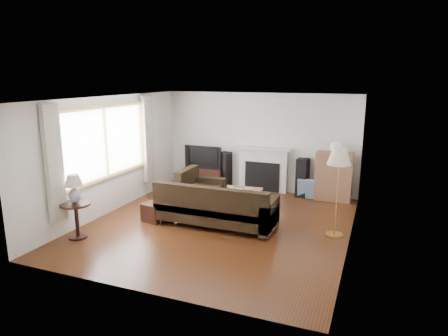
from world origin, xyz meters
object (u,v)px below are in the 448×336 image
at_px(tv_stand, 205,177).
at_px(coffee_table, 239,197).
at_px(bookshelf, 334,176).
at_px(side_table, 77,221).
at_px(floor_lamp, 337,193).
at_px(sectional_sofa, 216,206).

xyz_separation_m(tv_stand, coffee_table, (1.37, -1.19, -0.07)).
relative_size(bookshelf, side_table, 1.74).
bearing_deg(side_table, coffee_table, 53.36).
xyz_separation_m(floor_lamp, side_table, (-4.37, -1.84, -0.50)).
bearing_deg(coffee_table, tv_stand, 134.96).
height_order(sectional_sofa, floor_lamp, floor_lamp).
relative_size(sectional_sofa, side_table, 3.81).
height_order(coffee_table, floor_lamp, floor_lamp).
xyz_separation_m(bookshelf, coffee_table, (-1.95, -1.23, -0.38)).
distance_m(bookshelf, sectional_sofa, 3.22).
bearing_deg(side_table, bookshelf, 45.08).
bearing_deg(sectional_sofa, tv_stand, 118.61).
xyz_separation_m(tv_stand, side_table, (-0.74, -4.04, 0.07)).
bearing_deg(floor_lamp, sectional_sofa, -171.74).
relative_size(bookshelf, floor_lamp, 0.70).
bearing_deg(floor_lamp, coffee_table, 155.85).
distance_m(tv_stand, sectional_sofa, 2.88).
xyz_separation_m(tv_stand, bookshelf, (3.32, 0.04, 0.31)).
relative_size(sectional_sofa, floor_lamp, 1.53).
distance_m(sectional_sofa, side_table, 2.61).
distance_m(bookshelf, coffee_table, 2.34).
distance_m(coffee_table, floor_lamp, 2.55).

